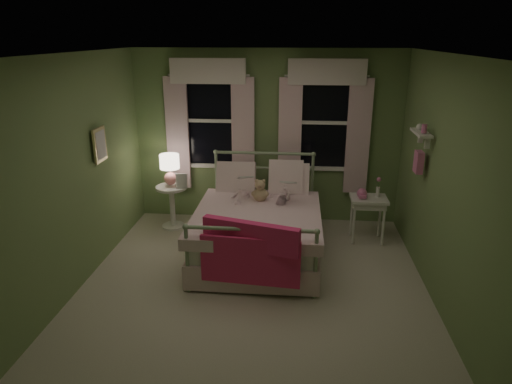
# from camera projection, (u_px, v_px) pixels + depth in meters

# --- Properties ---
(room_shell) EXTENTS (4.20, 4.20, 4.20)m
(room_shell) POSITION_uv_depth(u_px,v_px,m) (253.00, 179.00, 4.91)
(room_shell) COLOR beige
(room_shell) RESTS_ON ground
(bed) EXTENTS (1.58, 2.04, 1.18)m
(bed) POSITION_uv_depth(u_px,v_px,m) (259.00, 229.00, 5.96)
(bed) COLOR white
(bed) RESTS_ON ground
(pink_throw) EXTENTS (1.10, 0.41, 0.71)m
(pink_throw) POSITION_uv_depth(u_px,v_px,m) (250.00, 247.00, 4.93)
(pink_throw) COLOR #E12C6A
(pink_throw) RESTS_ON bed
(child_left) EXTENTS (0.28, 0.19, 0.73)m
(child_left) POSITION_uv_depth(u_px,v_px,m) (241.00, 177.00, 6.21)
(child_left) COLOR #F7D1DD
(child_left) RESTS_ON bed
(child_right) EXTENTS (0.34, 0.27, 0.66)m
(child_right) POSITION_uv_depth(u_px,v_px,m) (282.00, 181.00, 6.17)
(child_right) COLOR #F7D1DD
(child_right) RESTS_ON bed
(book_left) EXTENTS (0.22, 0.16, 0.26)m
(book_left) POSITION_uv_depth(u_px,v_px,m) (238.00, 181.00, 5.96)
(book_left) COLOR beige
(book_left) RESTS_ON child_left
(book_right) EXTENTS (0.21, 0.14, 0.26)m
(book_right) POSITION_uv_depth(u_px,v_px,m) (281.00, 185.00, 5.93)
(book_right) COLOR beige
(book_right) RESTS_ON child_right
(teddy_bear) EXTENTS (0.23, 0.19, 0.32)m
(teddy_bear) POSITION_uv_depth(u_px,v_px,m) (260.00, 192.00, 6.08)
(teddy_bear) COLOR tan
(teddy_bear) RESTS_ON bed
(nightstand_left) EXTENTS (0.46, 0.46, 0.65)m
(nightstand_left) POSITION_uv_depth(u_px,v_px,m) (172.00, 201.00, 6.82)
(nightstand_left) COLOR white
(nightstand_left) RESTS_ON ground
(table_lamp) EXTENTS (0.28, 0.28, 0.46)m
(table_lamp) POSITION_uv_depth(u_px,v_px,m) (170.00, 166.00, 6.65)
(table_lamp) COLOR pink
(table_lamp) RESTS_ON nightstand_left
(book_nightstand) EXTENTS (0.17, 0.23, 0.02)m
(book_nightstand) POSITION_uv_depth(u_px,v_px,m) (176.00, 188.00, 6.66)
(book_nightstand) COLOR beige
(book_nightstand) RESTS_ON nightstand_left
(nightstand_right) EXTENTS (0.50, 0.40, 0.64)m
(nightstand_right) POSITION_uv_depth(u_px,v_px,m) (368.00, 204.00, 6.31)
(nightstand_right) COLOR white
(nightstand_right) RESTS_ON ground
(pink_toy) EXTENTS (0.14, 0.18, 0.14)m
(pink_toy) POSITION_uv_depth(u_px,v_px,m) (362.00, 193.00, 6.27)
(pink_toy) COLOR pink
(pink_toy) RESTS_ON nightstand_right
(bud_vase) EXTENTS (0.06, 0.06, 0.28)m
(bud_vase) POSITION_uv_depth(u_px,v_px,m) (378.00, 187.00, 6.27)
(bud_vase) COLOR white
(bud_vase) RESTS_ON nightstand_right
(window_left) EXTENTS (1.34, 0.13, 1.96)m
(window_left) POSITION_uv_depth(u_px,v_px,m) (210.00, 116.00, 6.79)
(window_left) COLOR black
(window_left) RESTS_ON room_shell
(window_right) EXTENTS (1.34, 0.13, 1.96)m
(window_right) POSITION_uv_depth(u_px,v_px,m) (325.00, 118.00, 6.64)
(window_right) COLOR black
(window_right) RESTS_ON room_shell
(wall_shelf) EXTENTS (0.15, 0.50, 0.60)m
(wall_shelf) POSITION_uv_depth(u_px,v_px,m) (420.00, 148.00, 5.34)
(wall_shelf) COLOR white
(wall_shelf) RESTS_ON room_shell
(framed_picture) EXTENTS (0.03, 0.32, 0.42)m
(framed_picture) POSITION_uv_depth(u_px,v_px,m) (100.00, 145.00, 5.58)
(framed_picture) COLOR beige
(framed_picture) RESTS_ON room_shell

